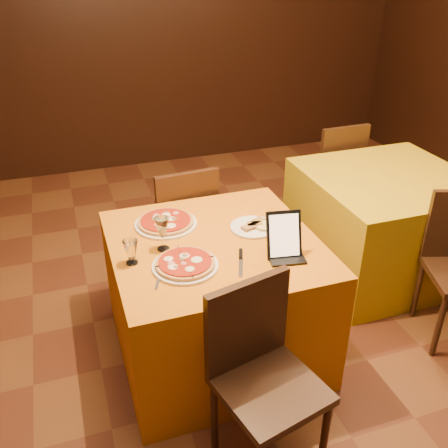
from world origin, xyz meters
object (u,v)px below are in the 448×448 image
object	(u,v)px
pizza_far	(166,223)
tablet	(284,235)
chair_main_far	(180,223)
chair_main_near	(271,389)
water_glass	(131,252)
chair_side_far	(328,172)
main_table	(215,297)
pizza_near	(185,264)
wine_glass	(162,233)
side_table	(383,223)

from	to	relation	value
pizza_far	tablet	size ratio (longest dim) A/B	1.46
chair_main_far	pizza_far	world-z (taller)	chair_main_far
chair_main_near	water_glass	bearing A→B (deg)	108.45
water_glass	chair_side_far	bearing A→B (deg)	35.19
main_table	pizza_near	bearing A→B (deg)	-138.30
wine_glass	tablet	world-z (taller)	tablet
chair_main_near	pizza_far	world-z (taller)	chair_main_near
chair_main_near	pizza_far	distance (m)	1.12
chair_side_far	tablet	xyz separation A→B (m)	(-1.14, -1.51, 0.41)
side_table	tablet	size ratio (longest dim) A/B	4.51
pizza_near	pizza_far	size ratio (longest dim) A/B	0.93
pizza_far	side_table	bearing A→B (deg)	6.27
side_table	tablet	bearing A→B (deg)	-149.14
side_table	water_glass	world-z (taller)	water_glass
chair_main_far	main_table	bearing A→B (deg)	85.67
chair_side_far	water_glass	distance (m)	2.34
chair_main_near	chair_main_far	distance (m)	1.58
pizza_far	pizza_near	bearing A→B (deg)	-90.73
pizza_near	wine_glass	size ratio (longest dim) A/B	1.74
chair_main_far	tablet	size ratio (longest dim) A/B	3.73
chair_main_far	chair_side_far	xyz separation A→B (m)	(1.44, 0.48, 0.00)
wine_glass	tablet	size ratio (longest dim) A/B	0.78
side_table	pizza_near	xyz separation A→B (m)	(-1.65, -0.63, 0.39)
chair_main_near	pizza_near	size ratio (longest dim) A/B	2.76
chair_main_far	water_glass	distance (m)	1.03
chair_side_far	pizza_far	bearing A→B (deg)	29.35
chair_main_far	wine_glass	bearing A→B (deg)	66.05
side_table	tablet	distance (m)	1.42
chair_side_far	tablet	bearing A→B (deg)	50.72
pizza_near	water_glass	bearing A→B (deg)	153.67
main_table	pizza_far	xyz separation A→B (m)	(-0.20, 0.26, 0.39)
chair_main_far	pizza_far	bearing A→B (deg)	64.25
chair_main_far	tablet	xyz separation A→B (m)	(0.30, -1.02, 0.41)
side_table	chair_main_far	xyz separation A→B (m)	(-1.44, 0.34, 0.08)
side_table	chair_main_near	bearing A→B (deg)	-139.23
main_table	water_glass	bearing A→B (deg)	-171.65
chair_side_far	pizza_far	size ratio (longest dim) A/B	2.56
main_table	tablet	xyz separation A→B (m)	(0.30, -0.24, 0.49)
main_table	wine_glass	distance (m)	0.54
tablet	water_glass	bearing A→B (deg)	176.78
chair_side_far	water_glass	bearing A→B (deg)	33.10
pizza_near	water_glass	size ratio (longest dim) A/B	2.54
pizza_far	wine_glass	xyz separation A→B (m)	(-0.07, -0.25, 0.08)
side_table	pizza_far	bearing A→B (deg)	-173.73
main_table	pizza_far	distance (m)	0.51
side_table	tablet	world-z (taller)	tablet
main_table	chair_side_far	size ratio (longest dim) A/B	1.21
chair_main_far	water_glass	size ratio (longest dim) A/B	7.00
chair_main_near	pizza_far	size ratio (longest dim) A/B	2.56
water_glass	tablet	distance (m)	0.77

